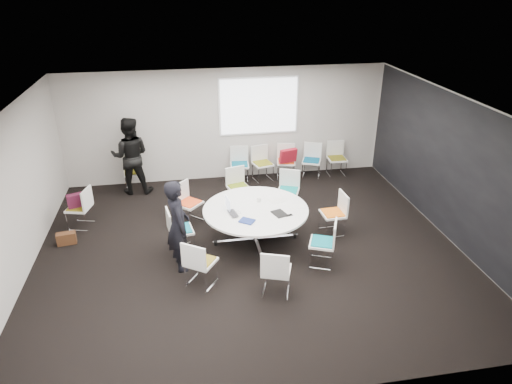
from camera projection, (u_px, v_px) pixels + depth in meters
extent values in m
cube|color=black|center=(249.00, 249.00, 8.87)|extent=(8.00, 7.00, 0.04)
cube|color=white|center=(248.00, 105.00, 7.64)|extent=(8.00, 7.00, 0.04)
cube|color=#B9B4AF|center=(227.00, 125.00, 11.38)|extent=(8.00, 0.04, 2.80)
cube|color=#B9B4AF|center=(298.00, 310.00, 5.13)|extent=(8.00, 0.04, 2.80)
cube|color=#B9B4AF|center=(12.00, 199.00, 7.64)|extent=(0.04, 7.00, 2.80)
cube|color=#B9B4AF|center=(453.00, 168.00, 8.87)|extent=(0.04, 7.00, 2.80)
cube|color=black|center=(451.00, 168.00, 8.86)|extent=(0.01, 6.94, 2.74)
cube|color=silver|center=(256.00, 239.00, 9.07)|extent=(0.90, 0.90, 0.08)
cylinder|color=silver|center=(256.00, 225.00, 8.93)|extent=(0.10, 0.10, 0.65)
cylinder|color=white|center=(256.00, 210.00, 8.78)|extent=(2.03, 2.03, 0.04)
cube|color=white|center=(259.00, 106.00, 11.25)|extent=(1.90, 0.03, 1.35)
cube|color=silver|center=(332.00, 224.00, 9.28)|extent=(0.44, 0.44, 0.42)
cube|color=white|center=(333.00, 214.00, 9.19)|extent=(0.46, 0.48, 0.04)
cube|color=#D36211|center=(333.00, 213.00, 9.17)|extent=(0.40, 0.42, 0.03)
cube|color=white|center=(343.00, 203.00, 9.13)|extent=(0.06, 0.46, 0.42)
cube|color=silver|center=(288.00, 200.00, 10.24)|extent=(0.55, 0.55, 0.42)
cube|color=white|center=(288.00, 191.00, 10.14)|extent=(0.59, 0.58, 0.04)
cube|color=#0A8180|center=(288.00, 190.00, 10.12)|extent=(0.51, 0.50, 0.03)
cube|color=white|center=(290.00, 178.00, 10.22)|extent=(0.44, 0.20, 0.42)
cube|color=silver|center=(239.00, 197.00, 10.39)|extent=(0.52, 0.52, 0.42)
cube|color=white|center=(239.00, 188.00, 10.29)|extent=(0.56, 0.55, 0.04)
cube|color=#617516|center=(239.00, 187.00, 10.28)|extent=(0.49, 0.47, 0.03)
cube|color=white|center=(235.00, 175.00, 10.36)|extent=(0.45, 0.16, 0.42)
cube|color=silver|center=(190.00, 213.00, 9.69)|extent=(0.59, 0.59, 0.42)
cube|color=white|center=(189.00, 204.00, 9.59)|extent=(0.64, 0.64, 0.04)
cube|color=#D44318|center=(189.00, 202.00, 9.58)|extent=(0.55, 0.55, 0.03)
cube|color=white|center=(181.00, 191.00, 9.60)|extent=(0.34, 0.36, 0.42)
cube|color=silver|center=(182.00, 241.00, 8.70)|extent=(0.48, 0.48, 0.42)
cube|color=white|center=(181.00, 230.00, 8.60)|extent=(0.51, 0.53, 0.04)
cube|color=#0C6B84|center=(181.00, 229.00, 8.59)|extent=(0.44, 0.46, 0.03)
cube|color=white|center=(169.00, 221.00, 8.44)|extent=(0.11, 0.46, 0.42)
cube|color=silver|center=(201.00, 273.00, 7.76)|extent=(0.58, 0.58, 0.42)
cube|color=white|center=(201.00, 262.00, 7.66)|extent=(0.63, 0.62, 0.04)
cube|color=olive|center=(201.00, 260.00, 7.65)|extent=(0.54, 0.54, 0.03)
cube|color=white|center=(193.00, 257.00, 7.39)|extent=(0.40, 0.29, 0.42)
cube|color=silver|center=(276.00, 282.00, 7.54)|extent=(0.54, 0.54, 0.42)
cube|color=white|center=(276.00, 270.00, 7.44)|extent=(0.58, 0.57, 0.04)
cube|color=red|center=(276.00, 269.00, 7.43)|extent=(0.50, 0.49, 0.03)
cube|color=white|center=(275.00, 266.00, 7.15)|extent=(0.45, 0.19, 0.42)
cube|color=silver|center=(321.00, 254.00, 8.30)|extent=(0.55, 0.55, 0.42)
cube|color=white|center=(322.00, 243.00, 8.20)|extent=(0.58, 0.59, 0.04)
cube|color=#086E7C|center=(322.00, 241.00, 8.19)|extent=(0.50, 0.52, 0.03)
cube|color=white|center=(335.00, 233.00, 8.06)|extent=(0.21, 0.44, 0.42)
cube|color=silver|center=(240.00, 174.00, 11.61)|extent=(0.46, 0.46, 0.42)
cube|color=white|center=(240.00, 165.00, 11.51)|extent=(0.50, 0.48, 0.04)
cube|color=#0C617E|center=(240.00, 164.00, 11.49)|extent=(0.44, 0.42, 0.03)
cube|color=white|center=(239.00, 154.00, 11.59)|extent=(0.46, 0.08, 0.42)
cube|color=silver|center=(263.00, 172.00, 11.68)|extent=(0.51, 0.51, 0.42)
cube|color=white|center=(263.00, 164.00, 11.58)|extent=(0.55, 0.54, 0.04)
cube|color=olive|center=(263.00, 163.00, 11.56)|extent=(0.48, 0.47, 0.03)
cube|color=white|center=(259.00, 153.00, 11.65)|extent=(0.45, 0.15, 0.42)
cube|color=silver|center=(286.00, 170.00, 11.79)|extent=(0.49, 0.49, 0.42)
cube|color=white|center=(286.00, 162.00, 11.69)|extent=(0.54, 0.52, 0.04)
cube|color=#E14918|center=(286.00, 161.00, 11.68)|extent=(0.47, 0.45, 0.03)
cube|color=white|center=(286.00, 151.00, 11.78)|extent=(0.46, 0.12, 0.42)
cube|color=silver|center=(311.00, 169.00, 11.85)|extent=(0.55, 0.55, 0.42)
cube|color=white|center=(311.00, 161.00, 11.75)|extent=(0.59, 0.58, 0.04)
cube|color=#085075|center=(311.00, 160.00, 11.74)|extent=(0.51, 0.50, 0.03)
cube|color=white|center=(313.00, 150.00, 11.84)|extent=(0.44, 0.21, 0.42)
cube|color=silver|center=(336.00, 167.00, 11.99)|extent=(0.43, 0.43, 0.42)
cube|color=white|center=(337.00, 159.00, 11.89)|extent=(0.47, 0.45, 0.04)
cube|color=#686317|center=(337.00, 158.00, 11.87)|extent=(0.41, 0.39, 0.03)
cube|color=white|center=(335.00, 148.00, 11.97)|extent=(0.46, 0.05, 0.42)
cube|color=silver|center=(81.00, 218.00, 9.52)|extent=(0.51, 0.51, 0.42)
cube|color=white|center=(79.00, 208.00, 9.42)|extent=(0.54, 0.56, 0.04)
cube|color=olive|center=(79.00, 207.00, 9.41)|extent=(0.47, 0.48, 0.03)
cube|color=white|center=(87.00, 198.00, 9.30)|extent=(0.15, 0.45, 0.42)
cube|color=silver|center=(134.00, 181.00, 11.19)|extent=(0.47, 0.47, 0.42)
cube|color=white|center=(133.00, 173.00, 11.09)|extent=(0.51, 0.49, 0.04)
cube|color=olive|center=(133.00, 171.00, 11.08)|extent=(0.44, 0.43, 0.03)
cube|color=white|center=(132.00, 161.00, 11.17)|extent=(0.46, 0.09, 0.42)
imported|color=black|center=(178.00, 225.00, 7.95)|extent=(0.51, 0.68, 1.70)
imported|color=black|center=(130.00, 156.00, 10.74)|extent=(0.95, 0.76, 1.86)
imported|color=#333338|center=(235.00, 213.00, 8.58)|extent=(0.28, 0.37, 0.03)
cube|color=silver|center=(228.00, 203.00, 8.69)|extent=(0.06, 0.30, 0.22)
cube|color=black|center=(279.00, 213.00, 8.57)|extent=(0.31, 0.36, 0.02)
cube|color=navy|center=(247.00, 221.00, 8.31)|extent=(0.33, 0.31, 0.03)
cube|color=silver|center=(278.00, 201.00, 9.07)|extent=(0.35, 0.30, 0.00)
cube|color=white|center=(296.00, 206.00, 8.85)|extent=(0.32, 0.23, 0.00)
cylinder|color=white|center=(259.00, 199.00, 9.02)|extent=(0.08, 0.08, 0.09)
cube|color=black|center=(289.00, 215.00, 8.52)|extent=(0.15, 0.10, 0.01)
cube|color=#4E142C|center=(78.00, 200.00, 9.34)|extent=(0.42, 0.27, 0.28)
cube|color=#4B2B18|center=(66.00, 238.00, 8.95)|extent=(0.38, 0.21, 0.24)
cube|color=maroon|center=(288.00, 156.00, 11.39)|extent=(0.47, 0.26, 0.36)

